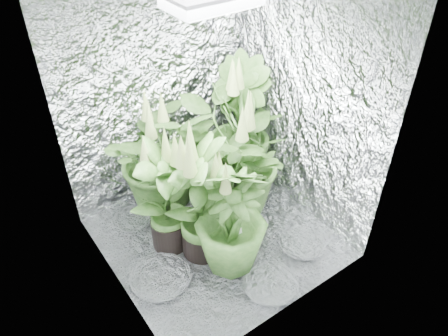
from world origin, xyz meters
TOP-DOWN VIEW (x-y plane):
  - ground at (0.00, 0.00)m, footprint 1.60×1.60m
  - walls at (0.00, 0.00)m, footprint 1.62×1.62m
  - plant_a at (-0.12, 0.59)m, footprint 1.06×1.06m
  - plant_b at (-0.32, 0.15)m, footprint 0.63×0.63m
  - plant_c at (0.53, 0.45)m, footprint 0.76×0.76m
  - plant_d at (-0.06, -0.27)m, footprint 0.69×0.69m
  - plant_e at (0.31, 0.15)m, footprint 1.09×1.09m
  - plant_f at (-0.16, -0.05)m, footprint 0.75×0.75m
  - circulation_fan at (0.60, 0.34)m, footprint 0.19×0.31m
  - plant_label at (-0.00, -0.30)m, footprint 0.04×0.02m

SIDE VIEW (x-z plane):
  - ground at x=0.00m, z-range 0.00..0.00m
  - circulation_fan at x=0.60m, z-range -0.03..0.34m
  - plant_label at x=0.00m, z-range 0.26..0.34m
  - plant_b at x=-0.32m, z-range -0.04..0.95m
  - plant_d at x=-0.06m, z-range -0.03..0.96m
  - plant_a at x=-0.12m, z-range -0.03..1.03m
  - plant_e at x=0.31m, z-range -0.03..1.04m
  - plant_f at x=-0.16m, z-range -0.05..1.07m
  - plant_c at x=0.53m, z-range -0.04..1.21m
  - walls at x=0.00m, z-range 0.00..2.00m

